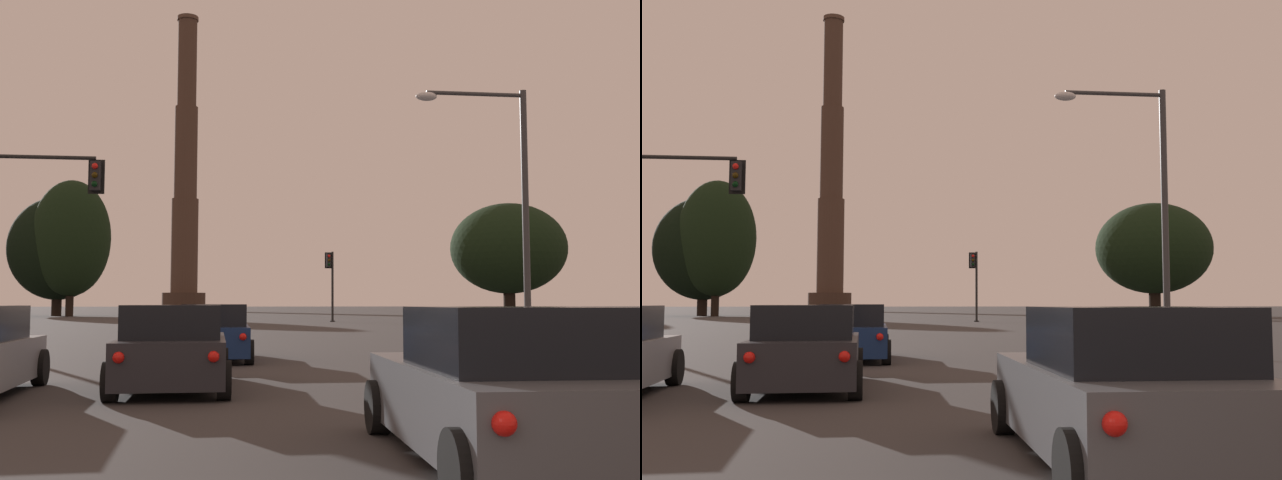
{
  "view_description": "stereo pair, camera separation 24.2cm",
  "coord_description": "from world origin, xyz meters",
  "views": [
    {
      "loc": [
        0.75,
        -2.44,
        1.47
      ],
      "look_at": [
        4.81,
        32.48,
        4.43
      ],
      "focal_mm": 42.0,
      "sensor_mm": 36.0,
      "label": 1
    },
    {
      "loc": [
        0.99,
        -2.46,
        1.47
      ],
      "look_at": [
        4.81,
        32.48,
        4.43
      ],
      "focal_mm": 42.0,
      "sensor_mm": 36.0,
      "label": 2
    }
  ],
  "objects": [
    {
      "name": "hatchback_center_lane_second",
      "position": [
        -0.25,
        10.64,
        0.66
      ],
      "size": [
        1.98,
        4.14,
        1.44
      ],
      "rotation": [
        0.0,
        0.0,
        0.02
      ],
      "color": "#232328",
      "rests_on": "ground_plane"
    },
    {
      "name": "treeline_center_left",
      "position": [
        32.64,
        81.34,
        7.78
      ],
      "size": [
        13.54,
        12.19,
        13.08
      ],
      "color": "black",
      "rests_on": "ground_plane"
    },
    {
      "name": "hatchback_center_lane_front",
      "position": [
        0.3,
        17.08,
        0.66
      ],
      "size": [
        1.93,
        4.12,
        1.44
      ],
      "rotation": [
        0.0,
        0.0,
        0.01
      ],
      "color": "navy",
      "rests_on": "ground_plane"
    },
    {
      "name": "traffic_light_far_right",
      "position": [
        8.32,
        55.38,
        3.59
      ],
      "size": [
        0.78,
        0.5,
        5.46
      ],
      "color": "black",
      "rests_on": "ground_plane"
    },
    {
      "name": "smokestack",
      "position": [
        -8.1,
        135.47,
        21.48
      ],
      "size": [
        7.81,
        7.81,
        54.84
      ],
      "color": "#3C2B22",
      "rests_on": "ground_plane"
    },
    {
      "name": "traffic_light_overhead_left",
      "position": [
        -6.95,
        24.83,
        5.11
      ],
      "size": [
        4.66,
        0.5,
        6.75
      ],
      "color": "black",
      "rests_on": "ground_plane"
    },
    {
      "name": "hatchback_right_lane_third",
      "position": [
        3.21,
        4.27,
        0.66
      ],
      "size": [
        1.93,
        4.12,
        1.44
      ],
      "rotation": [
        0.0,
        0.0,
        -0.01
      ],
      "color": "#4C4F54",
      "rests_on": "ground_plane"
    },
    {
      "name": "treeline_far_left",
      "position": [
        -18.91,
        84.62,
        7.58
      ],
      "size": [
        11.0,
        9.9,
        13.41
      ],
      "color": "black",
      "rests_on": "ground_plane"
    },
    {
      "name": "street_lamp",
      "position": [
        8.75,
        18.63,
        4.87
      ],
      "size": [
        3.38,
        0.36,
        7.81
      ],
      "color": "#38383A",
      "rests_on": "ground_plane"
    },
    {
      "name": "treeline_far_right",
      "position": [
        -17.04,
        82.41,
        8.6
      ],
      "size": [
        8.53,
        7.67,
        15.05
      ],
      "color": "black",
      "rests_on": "ground_plane"
    }
  ]
}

